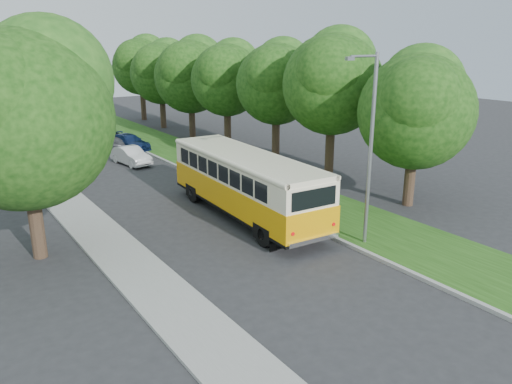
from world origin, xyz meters
TOP-DOWN VIEW (x-y plane):
  - ground at (0.00, 0.00)m, footprint 120.00×120.00m
  - curb at (3.60, 5.00)m, footprint 0.20×70.00m
  - grass_verge at (5.95, 5.00)m, footprint 4.50×70.00m
  - sidewalk at (-4.80, 5.00)m, footprint 2.20×70.00m
  - treeline at (3.15, 17.99)m, footprint 24.27×41.91m
  - lamppost_near at (4.21, -2.50)m, footprint 1.71×0.16m
  - lamppost_far at (-4.70, 16.00)m, footprint 1.71×0.16m
  - warning_sign at (-4.50, 11.98)m, footprint 0.56×0.10m
  - vintage_bus at (2.00, 3.29)m, footprint 3.39×11.08m
  - car_silver at (3.00, 7.78)m, footprint 2.80×4.37m
  - car_white at (1.31, 17.03)m, footprint 1.88×3.97m
  - car_blue at (3.00, 21.84)m, footprint 2.74×4.55m
  - car_grey at (1.94, 23.74)m, footprint 3.95×5.95m

SIDE VIEW (x-z plane):
  - ground at x=0.00m, z-range 0.00..0.00m
  - sidewalk at x=-4.80m, z-range 0.00..0.12m
  - grass_verge at x=5.95m, z-range 0.00..0.13m
  - curb at x=3.60m, z-range 0.00..0.15m
  - car_blue at x=3.00m, z-range 0.00..1.24m
  - car_white at x=1.31m, z-range 0.00..1.26m
  - car_silver at x=3.00m, z-range 0.00..1.39m
  - car_grey at x=1.94m, z-range 0.00..1.52m
  - vintage_bus at x=2.00m, z-range 0.00..3.25m
  - warning_sign at x=-4.50m, z-range 0.46..2.96m
  - lamppost_far at x=-4.70m, z-range 0.37..7.87m
  - lamppost_near at x=4.21m, z-range 0.37..8.37m
  - treeline at x=3.15m, z-range 1.20..10.66m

